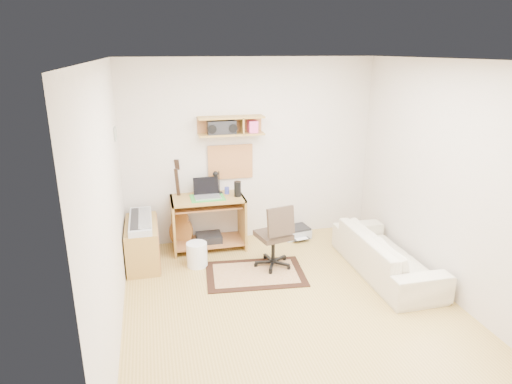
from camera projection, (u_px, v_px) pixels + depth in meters
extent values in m
cube|color=tan|center=(291.00, 306.00, 4.90)|extent=(3.60, 4.00, 0.01)
cube|color=white|center=(298.00, 59.00, 4.10)|extent=(3.60, 4.00, 0.01)
cube|color=beige|center=(251.00, 151.00, 6.35)|extent=(3.60, 0.01, 2.60)
cube|color=beige|center=(108.00, 208.00, 4.09)|extent=(0.01, 4.00, 2.60)
cube|color=beige|center=(451.00, 182.00, 4.90)|extent=(0.01, 4.00, 2.60)
cube|color=#AC813C|center=(231.00, 126.00, 6.04)|extent=(0.90, 0.25, 0.26)
cube|color=tan|center=(230.00, 162.00, 6.30)|extent=(0.64, 0.03, 0.49)
cube|color=#4C8CBF|center=(115.00, 134.00, 5.36)|extent=(0.02, 0.20, 0.15)
cylinder|color=black|center=(238.00, 189.00, 6.12)|extent=(0.10, 0.10, 0.21)
cylinder|color=#373FA7|center=(227.00, 190.00, 6.25)|extent=(0.07, 0.07, 0.10)
cube|color=black|center=(222.00, 128.00, 6.01)|extent=(0.38, 0.17, 0.20)
cube|color=#C7B786|center=(255.00, 274.00, 5.58)|extent=(1.29, 0.93, 0.02)
cube|color=#AC813C|center=(142.00, 244.00, 5.80)|extent=(0.40, 0.90, 0.55)
cube|color=#B2B5BA|center=(140.00, 221.00, 5.70)|extent=(0.28, 0.89, 0.08)
cylinder|color=white|center=(197.00, 254.00, 5.75)|extent=(0.35, 0.35, 0.32)
cube|color=#A5A8AA|center=(295.00, 232.00, 6.66)|extent=(0.44, 0.36, 0.15)
imported|color=beige|center=(387.00, 247.00, 5.52)|extent=(0.52, 1.77, 0.69)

